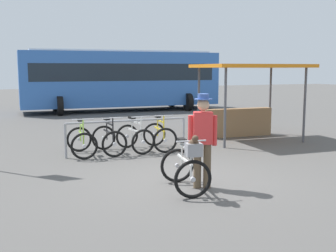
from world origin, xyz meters
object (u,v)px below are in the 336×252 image
(racked_bike_yellow, at_px, (160,136))
(bus_distant, at_px, (121,77))
(racked_bike_black, at_px, (109,139))
(racked_bike_white, at_px, (135,138))
(racked_bike_lime, at_px, (82,141))
(market_stall, at_px, (244,94))
(person_with_featured_bike, at_px, (203,137))
(featured_bicycle, at_px, (187,165))

(racked_bike_yellow, height_order, bus_distant, bus_distant)
(racked_bike_black, bearing_deg, racked_bike_yellow, -0.29)
(racked_bike_white, distance_m, racked_bike_yellow, 0.70)
(racked_bike_white, xyz_separation_m, bus_distant, (2.70, 10.49, 1.37))
(racked_bike_white, distance_m, bus_distant, 10.92)
(racked_bike_yellow, bearing_deg, racked_bike_white, 179.71)
(racked_bike_black, bearing_deg, racked_bike_lime, 179.71)
(bus_distant, relative_size, market_stall, 3.12)
(racked_bike_yellow, distance_m, bus_distant, 10.77)
(racked_bike_black, distance_m, racked_bike_yellow, 1.40)
(racked_bike_white, xyz_separation_m, market_stall, (3.80, 0.67, 1.03))
(racked_bike_lime, relative_size, racked_bike_white, 0.96)
(bus_distant, xyz_separation_m, market_stall, (1.10, -9.82, -0.35))
(racked_bike_yellow, xyz_separation_m, market_stall, (3.10, 0.67, 1.03))
(racked_bike_lime, bearing_deg, person_with_featured_bike, -68.08)
(market_stall, bearing_deg, person_with_featured_bike, -130.50)
(person_with_featured_bike, bearing_deg, featured_bicycle, -162.31)
(bus_distant, height_order, market_stall, bus_distant)
(racked_bike_lime, height_order, bus_distant, bus_distant)
(racked_bike_white, distance_m, market_stall, 3.99)
(market_stall, bearing_deg, racked_bike_lime, -172.79)
(racked_bike_black, xyz_separation_m, racked_bike_white, (0.70, -0.00, 0.00))
(racked_bike_lime, relative_size, person_with_featured_bike, 0.66)
(racked_bike_black, bearing_deg, person_with_featured_bike, -77.97)
(racked_bike_black, bearing_deg, bus_distant, 72.03)
(racked_bike_black, bearing_deg, racked_bike_white, -0.29)
(person_with_featured_bike, height_order, bus_distant, bus_distant)
(featured_bicycle, bearing_deg, racked_bike_lime, 106.27)
(featured_bicycle, bearing_deg, racked_bike_black, 96.18)
(racked_bike_black, distance_m, person_with_featured_bike, 3.82)
(bus_distant, bearing_deg, racked_bike_white, -104.44)
(racked_bike_lime, xyz_separation_m, racked_bike_yellow, (2.10, -0.01, -0.00))
(racked_bike_white, bearing_deg, racked_bike_lime, 179.71)
(featured_bicycle, height_order, market_stall, market_stall)
(racked_bike_yellow, relative_size, market_stall, 0.35)
(racked_bike_black, relative_size, bus_distant, 0.11)
(racked_bike_lime, xyz_separation_m, racked_bike_black, (0.70, -0.00, -0.00))
(racked_bike_lime, relative_size, market_stall, 0.35)
(racked_bike_white, height_order, racked_bike_yellow, same)
(racked_bike_black, distance_m, market_stall, 4.66)
(racked_bike_lime, height_order, person_with_featured_bike, person_with_featured_bike)
(racked_bike_lime, bearing_deg, featured_bicycle, -73.73)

